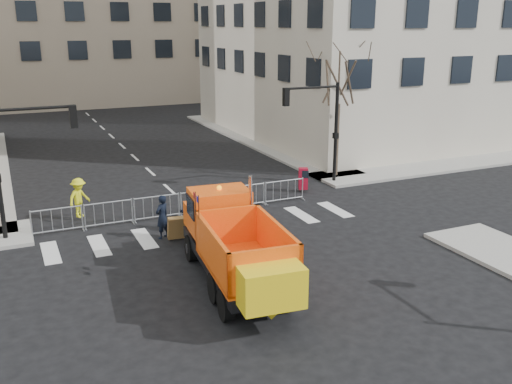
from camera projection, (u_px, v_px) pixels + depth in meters
name	position (u px, v px, depth m)	size (l,w,h in m)	color
ground	(268.00, 279.00, 19.33)	(120.00, 120.00, 0.00)	black
sidewalk_back	(190.00, 207.00, 26.73)	(64.00, 5.00, 0.15)	gray
traffic_light_right	(336.00, 134.00, 30.21)	(0.18, 0.18, 5.40)	black
crowd_barriers	(180.00, 204.00, 25.51)	(12.60, 0.60, 1.10)	#9EA0A5
street_tree	(338.00, 111.00, 31.06)	(3.00, 3.00, 7.50)	#382B21
plow_truck	(235.00, 243.00, 18.48)	(3.26, 8.84, 3.36)	black
cop_a	(162.00, 217.00, 22.81)	(0.65, 0.43, 1.79)	black
cop_b	(189.00, 211.00, 23.61)	(0.83, 0.65, 1.72)	black
cop_c	(195.00, 222.00, 22.27)	(1.03, 0.43, 1.76)	black
worker	(79.00, 198.00, 24.86)	(1.13, 0.65, 1.75)	yellow
newspaper_box	(303.00, 179.00, 29.16)	(0.45, 0.40, 1.10)	maroon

